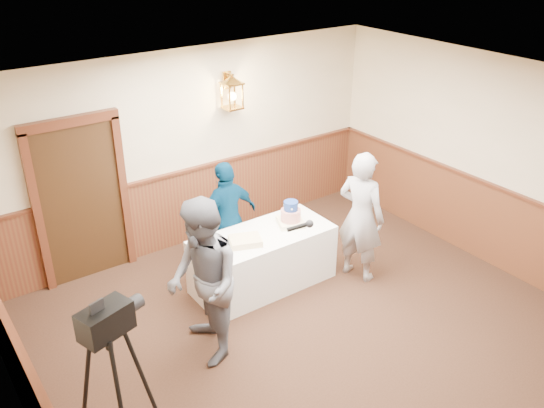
{
  "coord_description": "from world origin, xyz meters",
  "views": [
    {
      "loc": [
        -3.41,
        -3.27,
        4.29
      ],
      "look_at": [
        0.12,
        1.7,
        1.25
      ],
      "focal_mm": 38.0,
      "sensor_mm": 36.0,
      "label": 1
    }
  ],
  "objects": [
    {
      "name": "room_shell",
      "position": [
        -0.05,
        0.45,
        1.52
      ],
      "size": [
        6.02,
        7.02,
        2.81
      ],
      "color": "beige",
      "rests_on": "ground"
    },
    {
      "name": "interviewer",
      "position": [
        -1.13,
        1.16,
        0.93
      ],
      "size": [
        1.54,
        1.04,
        1.85
      ],
      "rotation": [
        0.0,
        0.0,
        -1.81
      ],
      "color": "slate",
      "rests_on": "ground"
    },
    {
      "name": "tiered_cake",
      "position": [
        0.55,
        1.9,
        0.88
      ],
      "size": [
        0.41,
        0.41,
        0.33
      ],
      "rotation": [
        0.0,
        0.0,
        -0.38
      ],
      "color": "#F8ECC0",
      "rests_on": "display_table"
    },
    {
      "name": "display_table",
      "position": [
        0.12,
        1.9,
        0.38
      ],
      "size": [
        1.8,
        0.8,
        0.75
      ],
      "primitive_type": "cube",
      "color": "white",
      "rests_on": "ground"
    },
    {
      "name": "sheet_cake_green",
      "position": [
        -0.58,
        1.96,
        0.78
      ],
      "size": [
        0.32,
        0.28,
        0.06
      ],
      "primitive_type": "cube",
      "rotation": [
        0.0,
        0.0,
        0.26
      ],
      "color": "#A5C78C",
      "rests_on": "display_table"
    },
    {
      "name": "assistant_p",
      "position": [
        -0.05,
        2.47,
        0.78
      ],
      "size": [
        0.96,
        0.49,
        1.56
      ],
      "primitive_type": "imported",
      "rotation": [
        0.0,
        0.0,
        3.27
      ],
      "color": "#042D4D",
      "rests_on": "ground"
    },
    {
      "name": "ground",
      "position": [
        0.0,
        0.0,
        0.0
      ],
      "size": [
        7.0,
        7.0,
        0.0
      ],
      "primitive_type": "plane",
      "color": "black",
      "rests_on": "ground"
    },
    {
      "name": "baker",
      "position": [
        1.27,
        1.36,
        0.88
      ],
      "size": [
        0.59,
        0.73,
        1.75
      ],
      "primitive_type": "imported",
      "rotation": [
        0.0,
        0.0,
        1.87
      ],
      "color": "#9E9DA3",
      "rests_on": "ground"
    },
    {
      "name": "sheet_cake_yellow",
      "position": [
        -0.19,
        1.83,
        0.79
      ],
      "size": [
        0.45,
        0.4,
        0.08
      ],
      "primitive_type": "cube",
      "rotation": [
        0.0,
        0.0,
        -0.36
      ],
      "color": "#F6CF93",
      "rests_on": "display_table"
    },
    {
      "name": "tv_camera_rig",
      "position": [
        -2.41,
        0.33,
        0.75
      ],
      "size": [
        0.65,
        0.61,
        1.66
      ],
      "rotation": [
        0.0,
        0.0,
        0.3
      ],
      "color": "black",
      "rests_on": "ground"
    }
  ]
}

